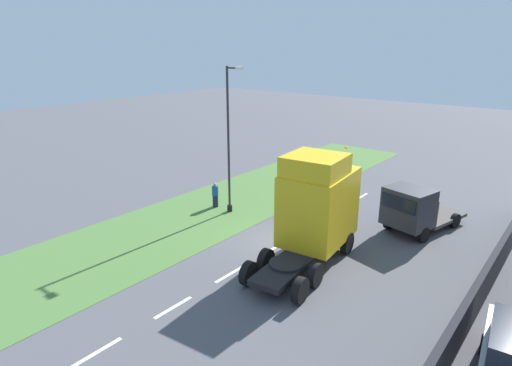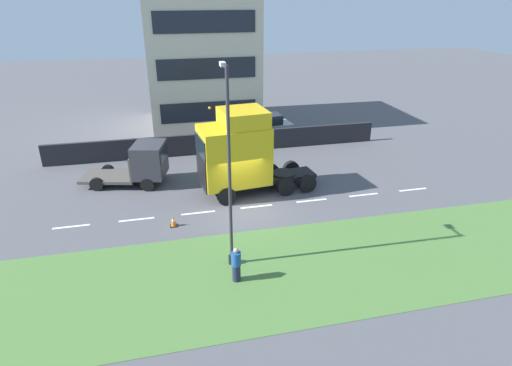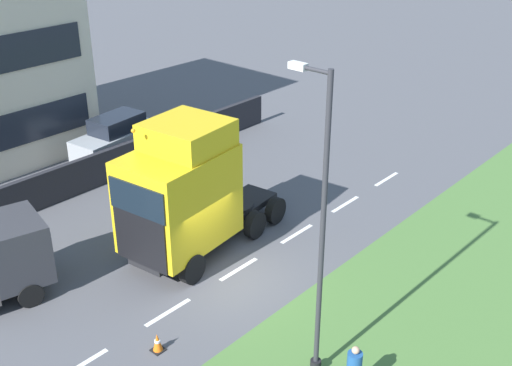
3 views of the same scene
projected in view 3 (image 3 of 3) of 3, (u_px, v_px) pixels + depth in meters
ground_plane at (224, 278)px, 21.47m from camera, size 120.00×120.00×0.00m
grass_verge at (379, 359)px, 17.88m from camera, size 7.00×44.00×0.01m
lane_markings at (239, 269)px, 21.94m from camera, size 0.16×21.00×0.00m
boundary_wall at (68, 181)px, 26.53m from camera, size 0.25×24.00×1.49m
lorry_cab at (184, 193)px, 21.62m from camera, size 3.34×7.03×5.10m
flatbed_truck at (2, 259)px, 20.06m from camera, size 3.36×5.42×2.57m
parked_car at (117, 138)px, 30.00m from camera, size 2.23×4.57×2.13m
lamp_post at (319, 246)px, 15.75m from camera, size 1.27×0.30×8.44m
traffic_cone_lead at (157, 342)px, 18.09m from camera, size 0.36×0.36×0.58m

